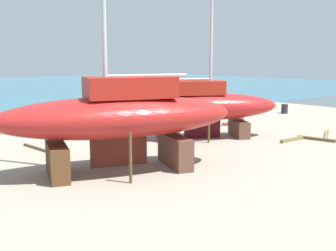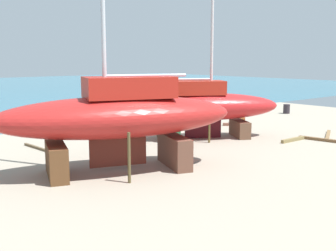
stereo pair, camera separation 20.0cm
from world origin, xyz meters
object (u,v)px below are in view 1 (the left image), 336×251
(sailboat_large_starboard, at_px, (202,106))
(barrel_ochre, at_px, (285,109))
(sailboat_mid_port, at_px, (119,116))
(worker, at_px, (177,127))
(barrel_rust_near, at_px, (237,118))

(sailboat_large_starboard, bearing_deg, barrel_ochre, 43.79)
(sailboat_mid_port, relative_size, barrel_ochre, 19.38)
(sailboat_mid_port, height_order, worker, sailboat_mid_port)
(sailboat_mid_port, distance_m, barrel_ochre, 22.18)
(barrel_rust_near, bearing_deg, sailboat_mid_port, -158.79)
(barrel_ochre, xyz_separation_m, barrel_rust_near, (-7.10, -0.60, -0.08))
(sailboat_large_starboard, relative_size, worker, 9.03)
(sailboat_large_starboard, xyz_separation_m, barrel_ochre, (13.41, 3.17, -1.54))
(worker, relative_size, barrel_rust_near, 1.88)
(sailboat_large_starboard, distance_m, worker, 2.18)
(worker, bearing_deg, sailboat_mid_port, 166.35)
(barrel_rust_near, bearing_deg, sailboat_large_starboard, -157.89)
(sailboat_mid_port, relative_size, sailboat_large_starboard, 1.07)
(barrel_ochre, bearing_deg, barrel_rust_near, -175.14)
(sailboat_large_starboard, xyz_separation_m, barrel_rust_near, (6.31, 2.56, -1.62))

